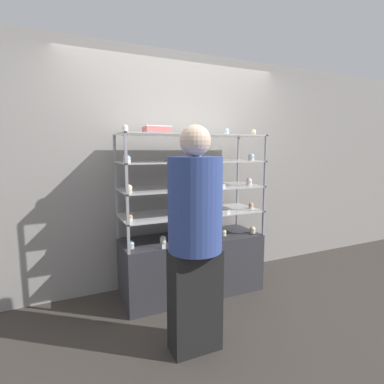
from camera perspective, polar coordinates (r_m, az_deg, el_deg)
ground_plane at (r=3.42m, az=0.00°, el=-18.50°), size 20.00×20.00×0.00m
back_wall at (r=3.45m, az=-2.85°, el=4.22°), size 8.00×0.05×2.60m
display_base at (r=3.30m, az=0.00°, el=-13.69°), size 1.48×0.54×0.62m
display_riser_lower at (r=3.13m, az=0.00°, el=-4.10°), size 1.48×0.54×0.27m
display_riser_middle at (r=3.09m, az=0.00°, el=0.73°), size 1.48×0.54×0.27m
display_riser_upper at (r=3.06m, az=0.00°, el=5.66°), size 1.48×0.54×0.27m
display_riser_top at (r=3.06m, az=0.00°, el=10.62°), size 1.48×0.54×0.27m
layer_cake_centerpiece at (r=3.20m, az=0.87°, el=2.42°), size 0.19×0.19×0.13m
sheet_cake_frosted at (r=2.90m, az=-6.72°, el=11.70°), size 0.25×0.17×0.07m
cupcake_0 at (r=2.88m, az=-11.58°, el=-9.83°), size 0.06×0.06×0.07m
cupcake_1 at (r=3.00m, az=-5.53°, el=-9.00°), size 0.06×0.06×0.07m
cupcake_2 at (r=3.13m, az=0.34°, el=-8.21°), size 0.06×0.06×0.07m
cupcake_3 at (r=3.24m, az=6.00°, el=-7.68°), size 0.06×0.06×0.07m
cupcake_4 at (r=3.40m, az=11.46°, el=-7.09°), size 0.06×0.06×0.07m
price_tag_0 at (r=2.83m, az=-5.39°, el=-10.32°), size 0.04×0.00×0.04m
cupcake_5 at (r=2.82m, az=-11.78°, el=-4.70°), size 0.05×0.05×0.06m
cupcake_6 at (r=3.00m, az=0.88°, el=-3.79°), size 0.05×0.05×0.06m
cupcake_7 at (r=3.39m, az=11.18°, el=-2.56°), size 0.05×0.05×0.06m
price_tag_1 at (r=3.04m, az=7.03°, el=-3.83°), size 0.04×0.00×0.04m
cupcake_8 at (r=2.76m, az=-11.96°, el=0.67°), size 0.06×0.06×0.07m
cupcake_9 at (r=2.91m, az=-3.30°, el=1.20°), size 0.06×0.06×0.07m
cupcake_10 at (r=3.36m, az=10.82°, el=1.99°), size 0.06×0.06×0.07m
price_tag_2 at (r=2.97m, az=6.09°, el=1.09°), size 0.04×0.00×0.04m
cupcake_11 at (r=2.76m, az=-12.27°, el=6.21°), size 0.07×0.07×0.07m
cupcake_12 at (r=2.96m, az=1.16°, el=6.50°), size 0.07×0.07×0.07m
cupcake_13 at (r=3.33m, az=11.22°, el=6.52°), size 0.07×0.07×0.07m
price_tag_3 at (r=2.73m, az=-2.81°, el=6.11°), size 0.04×0.00×0.04m
cupcake_14 at (r=2.71m, az=-12.56°, el=11.73°), size 0.05×0.05×0.06m
cupcake_15 at (r=2.96m, az=1.23°, el=11.58°), size 0.05×0.05×0.06m
cupcake_16 at (r=3.13m, az=6.61°, el=11.34°), size 0.05×0.05×0.06m
cupcake_17 at (r=3.31m, az=11.67°, el=11.04°), size 0.05×0.05×0.06m
price_tag_4 at (r=2.79m, az=0.03°, el=11.61°), size 0.04×0.00×0.04m
customer_figure at (r=2.22m, az=0.58°, el=-8.10°), size 0.40×0.40×1.70m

